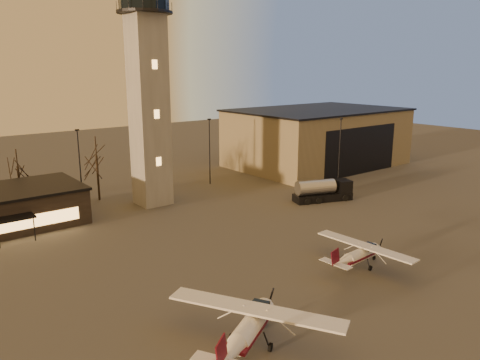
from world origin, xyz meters
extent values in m
plane|color=#474441|center=(0.00, 0.00, 0.00)|extent=(220.00, 220.00, 0.00)
cube|color=gray|center=(0.00, 30.00, 12.00)|extent=(4.00, 4.00, 24.00)
cylinder|color=black|center=(0.00, 30.00, 24.15)|extent=(6.80, 6.80, 0.30)
cube|color=#938360|center=(36.00, 34.00, 5.00)|extent=(30.00, 20.00, 10.00)
cube|color=black|center=(36.00, 34.00, 10.15)|extent=(30.60, 20.60, 0.30)
cube|color=black|center=(36.00, 23.98, 4.00)|extent=(18.00, 0.10, 8.00)
cube|color=black|center=(-18.00, 26.00, 2.60)|extent=(4.00, 2.00, 0.20)
cylinder|color=black|center=(-8.00, 34.00, 5.00)|extent=(0.16, 0.16, 10.00)
cube|color=black|center=(-8.00, 34.00, 10.05)|extent=(0.50, 0.25, 0.18)
cylinder|color=black|center=(12.00, 34.00, 5.00)|extent=(0.16, 0.16, 10.00)
cube|color=black|center=(12.00, 34.00, 10.05)|extent=(0.50, 0.25, 0.18)
cylinder|color=black|center=(28.00, 22.00, 5.00)|extent=(0.16, 0.16, 10.00)
cube|color=black|center=(28.00, 22.00, 10.05)|extent=(0.50, 0.25, 0.18)
cylinder|color=black|center=(-14.00, 40.00, 2.62)|extent=(0.28, 0.28, 5.25)
cylinder|color=black|center=(-5.00, 36.00, 3.08)|extent=(0.28, 0.28, 6.16)
cylinder|color=black|center=(4.00, 38.00, 2.48)|extent=(0.28, 0.28, 4.97)
cylinder|color=white|center=(5.27, 0.06, 1.13)|extent=(4.21, 1.40, 1.17)
cone|color=white|center=(7.70, 0.19, 1.13)|extent=(0.87, 1.16, 1.12)
cone|color=white|center=(2.20, -0.11, 1.26)|extent=(2.22, 1.11, 0.99)
cube|color=black|center=(6.17, 0.11, 1.53)|extent=(1.40, 1.02, 0.63)
cube|color=#530B1C|center=(5.09, 0.05, 1.08)|extent=(4.93, 1.48, 0.20)
cube|color=white|center=(5.72, 0.08, 1.83)|extent=(1.91, 9.99, 0.13)
cube|color=white|center=(1.39, -0.16, 1.35)|extent=(0.98, 3.02, 0.07)
cube|color=#530B1C|center=(1.30, -0.17, 1.99)|extent=(1.25, 0.14, 1.53)
cylinder|color=white|center=(-10.47, -3.29, 1.37)|extent=(5.09, 3.72, 1.42)
cone|color=white|center=(-7.90, -1.83, 1.37)|extent=(1.53, 1.67, 1.36)
cone|color=white|center=(-13.72, -5.12, 1.53)|extent=(2.88, 2.34, 1.21)
cube|color=black|center=(-9.52, -2.75, 1.86)|extent=(2.00, 1.81, 0.77)
cube|color=#5E0D1B|center=(-10.66, -3.40, 1.32)|extent=(5.88, 4.19, 0.24)
cube|color=white|center=(-9.99, -3.02, 2.23)|extent=(7.37, 11.30, 0.15)
cube|color=#5E0D1B|center=(-14.67, -5.66, 2.41)|extent=(1.37, 0.83, 1.86)
cube|color=black|center=(18.69, 16.83, 0.52)|extent=(8.35, 4.89, 1.04)
cube|color=black|center=(21.54, 15.80, 1.80)|extent=(2.53, 2.70, 1.71)
cube|color=black|center=(22.16, 15.57, 2.09)|extent=(0.70, 1.73, 0.95)
cylinder|color=#B4B4B9|center=(17.62, 17.22, 1.99)|extent=(5.67, 3.68, 1.99)
camera|label=1|loc=(-28.00, -24.23, 17.68)|focal=35.00mm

